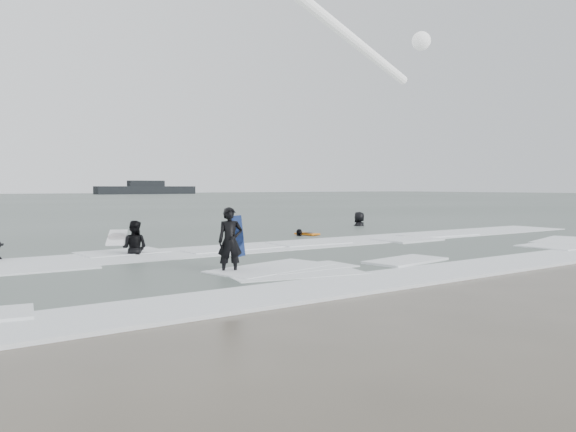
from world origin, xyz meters
TOP-DOWN VIEW (x-y plane):
  - ground at (0.00, 0.00)m, footprint 320.00×320.00m
  - surfer_centre at (-3.62, 2.00)m, footprint 0.66×0.54m
  - surfer_wading at (-4.33, 6.44)m, footprint 0.98×0.96m
  - surfer_right_near at (3.09, 8.75)m, footprint 0.88×0.86m
  - surfer_right_far at (8.88, 11.77)m, footprint 1.10×1.06m
  - surf_foam at (0.00, 3.70)m, footprint 30.03×9.06m
  - bodyboards at (-1.47, 6.00)m, footprint 9.10×7.43m
  - vessel_horizon at (42.37, 133.86)m, footprint 26.11×4.66m
  - airshow_jet at (32.10, 46.92)m, footprint 52.33×23.31m

SIDE VIEW (x-z plane):
  - ground at x=0.00m, z-range 0.00..0.00m
  - surfer_centre at x=-3.62m, z-range -0.78..0.78m
  - surfer_wading at x=-4.33m, z-range -0.79..0.79m
  - surfer_right_near at x=3.09m, z-range -0.74..0.74m
  - surfer_right_far at x=8.88m, z-range -0.95..0.95m
  - surf_foam at x=0.00m, z-range 0.00..0.08m
  - bodyboards at x=-1.47m, z-range -0.13..1.12m
  - vessel_horizon at x=42.37m, z-range -0.45..3.10m
  - airshow_jet at x=32.10m, z-range 18.14..27.11m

